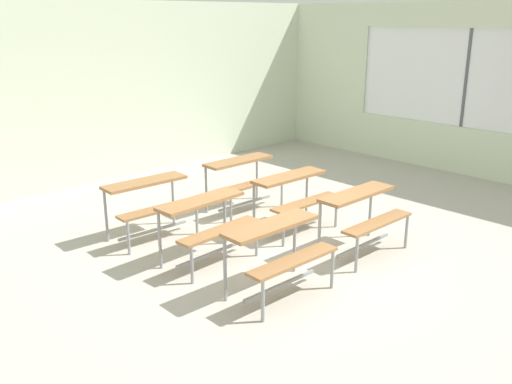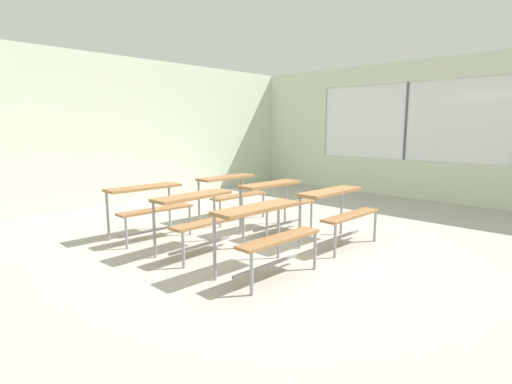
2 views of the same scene
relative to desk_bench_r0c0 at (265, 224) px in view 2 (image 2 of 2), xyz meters
The scene contains 9 objects.
ground 1.05m from the desk_bench_r0c0, 34.08° to the left, with size 10.00×9.00×0.05m, color #ADA89E.
wall_back 5.12m from the desk_bench_r0c0, 81.79° to the left, with size 10.00×0.12×3.00m, color beige.
wall_right 5.80m from the desk_bench_r0c0, ahead, with size 0.12×9.00×3.00m.
desk_bench_r0c0 is the anchor object (origin of this frame).
desk_bench_r0c1 1.49m from the desk_bench_r0c0, ahead, with size 1.11×0.60×0.74m.
desk_bench_r1c0 1.11m from the desk_bench_r0c0, 91.26° to the left, with size 1.13×0.64×0.74m.
desk_bench_r1c1 1.81m from the desk_bench_r0c0, 37.32° to the left, with size 1.12×0.63×0.74m.
desk_bench_r2c0 2.20m from the desk_bench_r0c0, 92.21° to the left, with size 1.12×0.63×0.74m.
desk_bench_r2c1 2.66m from the desk_bench_r0c0, 55.28° to the left, with size 1.11×0.61×0.74m.
Camera 2 is at (-3.80, -3.30, 1.60)m, focal length 28.00 mm.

